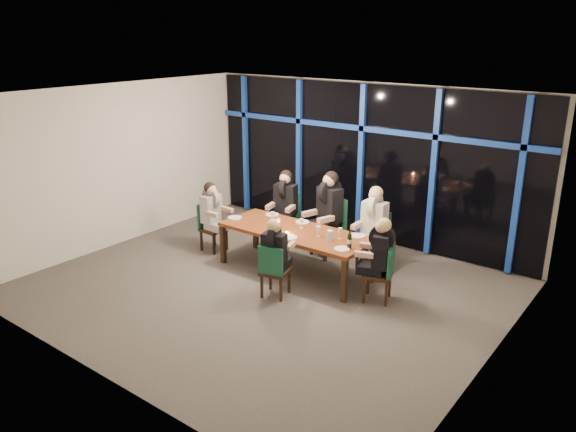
{
  "coord_description": "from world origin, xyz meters",
  "views": [
    {
      "loc": [
        5.18,
        -6.22,
        3.92
      ],
      "look_at": [
        0.0,
        0.6,
        1.05
      ],
      "focal_mm": 35.0,
      "sensor_mm": 36.0,
      "label": 1
    }
  ],
  "objects_px": {
    "chair_end_left": "(210,224)",
    "diner_far_right": "(374,216)",
    "chair_end_right": "(383,270)",
    "diner_far_left": "(285,197)",
    "diner_near_mid": "(275,246)",
    "chair_far_mid": "(331,223)",
    "chair_near_mid": "(273,269)",
    "wine_bottle": "(350,241)",
    "chair_far_right": "(375,236)",
    "water_pitcher": "(330,236)",
    "diner_end_right": "(379,247)",
    "diner_end_left": "(212,207)",
    "diner_far_mid": "(328,202)",
    "chair_far_left": "(287,215)",
    "dining_table": "(295,234)"
  },
  "relations": [
    {
      "from": "dining_table",
      "to": "chair_near_mid",
      "type": "height_order",
      "value": "chair_near_mid"
    },
    {
      "from": "chair_far_left",
      "to": "diner_end_left",
      "type": "bearing_deg",
      "value": -139.87
    },
    {
      "from": "chair_far_mid",
      "to": "chair_end_right",
      "type": "distance_m",
      "value": 1.95
    },
    {
      "from": "chair_end_right",
      "to": "diner_end_right",
      "type": "height_order",
      "value": "diner_end_right"
    },
    {
      "from": "chair_end_left",
      "to": "diner_near_mid",
      "type": "relative_size",
      "value": 1.06
    },
    {
      "from": "chair_end_left",
      "to": "diner_end_right",
      "type": "xyz_separation_m",
      "value": [
        3.46,
        0.03,
        0.36
      ]
    },
    {
      "from": "diner_near_mid",
      "to": "water_pitcher",
      "type": "xyz_separation_m",
      "value": [
        0.45,
        0.81,
        0.02
      ]
    },
    {
      "from": "chair_far_left",
      "to": "diner_far_left",
      "type": "xyz_separation_m",
      "value": [
        0.02,
        -0.08,
        0.39
      ]
    },
    {
      "from": "diner_far_left",
      "to": "diner_far_right",
      "type": "height_order",
      "value": "diner_far_right"
    },
    {
      "from": "chair_end_left",
      "to": "wine_bottle",
      "type": "relative_size",
      "value": 2.91
    },
    {
      "from": "chair_near_mid",
      "to": "chair_end_right",
      "type": "bearing_deg",
      "value": -160.62
    },
    {
      "from": "diner_end_left",
      "to": "diner_near_mid",
      "type": "relative_size",
      "value": 1.03
    },
    {
      "from": "chair_far_mid",
      "to": "water_pitcher",
      "type": "height_order",
      "value": "chair_far_mid"
    },
    {
      "from": "wine_bottle",
      "to": "chair_near_mid",
      "type": "bearing_deg",
      "value": -135.4
    },
    {
      "from": "chair_end_left",
      "to": "diner_far_right",
      "type": "bearing_deg",
      "value": -67.16
    },
    {
      "from": "chair_far_right",
      "to": "diner_end_right",
      "type": "height_order",
      "value": "diner_end_right"
    },
    {
      "from": "water_pitcher",
      "to": "wine_bottle",
      "type": "bearing_deg",
      "value": 11.07
    },
    {
      "from": "diner_end_left",
      "to": "chair_end_left",
      "type": "bearing_deg",
      "value": 90.0
    },
    {
      "from": "diner_end_right",
      "to": "wine_bottle",
      "type": "relative_size",
      "value": 2.87
    },
    {
      "from": "chair_end_right",
      "to": "diner_far_left",
      "type": "xyz_separation_m",
      "value": [
        -2.61,
        0.99,
        0.43
      ]
    },
    {
      "from": "wine_bottle",
      "to": "water_pitcher",
      "type": "relative_size",
      "value": 1.72
    },
    {
      "from": "chair_far_mid",
      "to": "chair_near_mid",
      "type": "xyz_separation_m",
      "value": [
        0.25,
        -1.98,
        -0.12
      ]
    },
    {
      "from": "chair_near_mid",
      "to": "diner_near_mid",
      "type": "height_order",
      "value": "diner_near_mid"
    },
    {
      "from": "chair_far_left",
      "to": "diner_near_mid",
      "type": "bearing_deg",
      "value": -70.67
    },
    {
      "from": "diner_end_left",
      "to": "chair_near_mid",
      "type": "bearing_deg",
      "value": -109.84
    },
    {
      "from": "diner_near_mid",
      "to": "diner_far_left",
      "type": "bearing_deg",
      "value": -70.37
    },
    {
      "from": "diner_far_mid",
      "to": "wine_bottle",
      "type": "height_order",
      "value": "diner_far_mid"
    },
    {
      "from": "chair_far_left",
      "to": "chair_far_right",
      "type": "xyz_separation_m",
      "value": [
        1.89,
        0.01,
        0.0
      ]
    },
    {
      "from": "diner_far_right",
      "to": "diner_end_left",
      "type": "bearing_deg",
      "value": -161.78
    },
    {
      "from": "chair_far_left",
      "to": "chair_near_mid",
      "type": "xyz_separation_m",
      "value": [
        1.26,
        -1.98,
        -0.07
      ]
    },
    {
      "from": "chair_near_mid",
      "to": "wine_bottle",
      "type": "distance_m",
      "value": 1.23
    },
    {
      "from": "chair_near_mid",
      "to": "diner_end_left",
      "type": "bearing_deg",
      "value": -36.1
    },
    {
      "from": "chair_end_right",
      "to": "wine_bottle",
      "type": "bearing_deg",
      "value": -98.88
    },
    {
      "from": "chair_far_mid",
      "to": "diner_end_left",
      "type": "bearing_deg",
      "value": -130.94
    },
    {
      "from": "diner_far_right",
      "to": "wine_bottle",
      "type": "xyz_separation_m",
      "value": [
        0.19,
        -1.09,
        -0.07
      ]
    },
    {
      "from": "diner_end_right",
      "to": "dining_table",
      "type": "bearing_deg",
      "value": -111.18
    },
    {
      "from": "chair_far_right",
      "to": "chair_end_left",
      "type": "height_order",
      "value": "chair_far_right"
    },
    {
      "from": "diner_far_left",
      "to": "diner_far_right",
      "type": "xyz_separation_m",
      "value": [
        1.87,
        0.0,
        0.0
      ]
    },
    {
      "from": "diner_near_mid",
      "to": "wine_bottle",
      "type": "height_order",
      "value": "diner_near_mid"
    },
    {
      "from": "dining_table",
      "to": "diner_far_mid",
      "type": "bearing_deg",
      "value": 88.2
    },
    {
      "from": "chair_far_right",
      "to": "diner_far_left",
      "type": "distance_m",
      "value": 1.91
    },
    {
      "from": "water_pitcher",
      "to": "diner_end_left",
      "type": "bearing_deg",
      "value": -158.55
    },
    {
      "from": "diner_end_left",
      "to": "wine_bottle",
      "type": "bearing_deg",
      "value": -88.36
    },
    {
      "from": "wine_bottle",
      "to": "chair_far_right",
      "type": "bearing_deg",
      "value": 99.51
    },
    {
      "from": "diner_end_left",
      "to": "diner_far_mid",
      "type": "bearing_deg",
      "value": -57.77
    },
    {
      "from": "chair_far_right",
      "to": "diner_near_mid",
      "type": "relative_size",
      "value": 1.17
    },
    {
      "from": "chair_near_mid",
      "to": "diner_far_mid",
      "type": "relative_size",
      "value": 0.83
    },
    {
      "from": "water_pitcher",
      "to": "chair_far_mid",
      "type": "bearing_deg",
      "value": 142.16
    },
    {
      "from": "chair_far_right",
      "to": "wine_bottle",
      "type": "relative_size",
      "value": 3.22
    },
    {
      "from": "diner_far_left",
      "to": "diner_end_left",
      "type": "bearing_deg",
      "value": -142.55
    }
  ]
}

